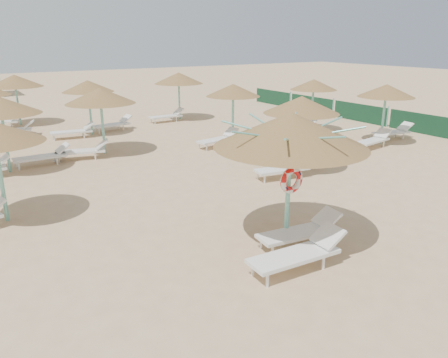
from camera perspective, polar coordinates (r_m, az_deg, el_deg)
ground at (r=10.30m, az=7.69°, el=-8.79°), size 120.00×120.00×0.00m
main_palapa at (r=9.72m, az=8.74°, el=6.30°), size 3.43×3.43×3.07m
lounger_main_a at (r=9.28m, az=9.84°, el=-9.47°), size 2.17×0.75×0.78m
lounger_main_b at (r=10.33m, az=10.09°, el=-6.68°), size 2.08×0.84×0.73m
palapa_field at (r=19.99m, az=-11.37°, el=10.99°), size 20.00×17.75×2.72m
windbreak_fence at (r=26.54m, az=17.38°, el=8.25°), size 0.08×19.84×1.10m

